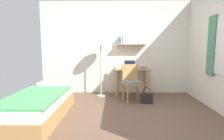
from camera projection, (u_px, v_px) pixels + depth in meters
name	position (u px, v px, depth m)	size (l,w,h in m)	color
ground_plane	(120.00, 119.00, 3.31)	(5.28, 5.28, 0.00)	brown
wall_back	(118.00, 48.00, 5.16)	(4.40, 0.27, 2.60)	silver
bed	(40.00, 105.00, 3.34)	(0.87, 1.89, 0.54)	#B2844C
desk	(132.00, 74.00, 4.92)	(0.92, 0.59, 0.75)	#B2844C
desk_chair	(132.00, 81.00, 4.41)	(0.52, 0.51, 0.90)	#B2844C
standing_lamp	(101.00, 43.00, 4.74)	(0.44, 0.44, 1.61)	#B2A893
laptop	(130.00, 66.00, 4.96)	(0.30, 0.21, 0.21)	#2D2D33
water_bottle	(119.00, 64.00, 4.89)	(0.07, 0.07, 0.21)	silver
book_stack	(144.00, 68.00, 4.83)	(0.15, 0.20, 0.04)	#3384C6
handbag	(147.00, 98.00, 4.27)	(0.27, 0.13, 0.38)	#232328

